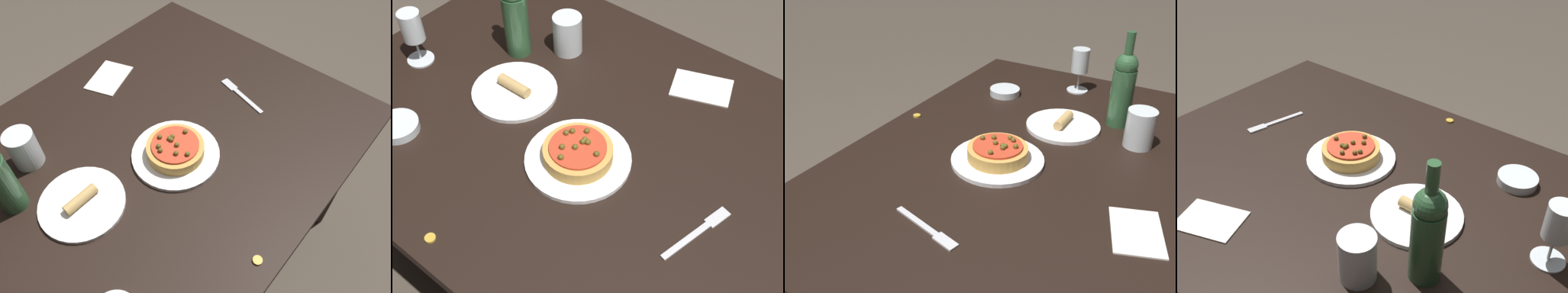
# 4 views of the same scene
# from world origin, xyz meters

# --- Properties ---
(dining_table) EXTENTS (1.35, 0.99, 0.73)m
(dining_table) POSITION_xyz_m (0.00, 0.00, 0.64)
(dining_table) COLOR black
(dining_table) RESTS_ON ground_plane
(dinner_plate) EXTENTS (0.26, 0.26, 0.01)m
(dinner_plate) POSITION_xyz_m (0.07, -0.08, 0.73)
(dinner_plate) COLOR white
(dinner_plate) RESTS_ON dining_table
(pizza) EXTENTS (0.17, 0.17, 0.05)m
(pizza) POSITION_xyz_m (0.07, -0.08, 0.76)
(pizza) COLOR gold
(pizza) RESTS_ON dinner_plate
(wine_glass) EXTENTS (0.08, 0.08, 0.16)m
(wine_glass) POSITION_xyz_m (-0.52, -0.07, 0.83)
(wine_glass) COLOR silver
(wine_glass) RESTS_ON dining_table
(wine_bottle) EXTENTS (0.07, 0.07, 0.30)m
(wine_bottle) POSITION_xyz_m (-0.33, 0.14, 0.85)
(wine_bottle) COLOR #2D5633
(wine_bottle) RESTS_ON dining_table
(water_cup) EXTENTS (0.08, 0.08, 0.11)m
(water_cup) POSITION_xyz_m (-0.22, 0.23, 0.78)
(water_cup) COLOR silver
(water_cup) RESTS_ON dining_table
(side_bowl) EXTENTS (0.11, 0.11, 0.02)m
(side_bowl) POSITION_xyz_m (-0.35, -0.28, 0.74)
(side_bowl) COLOR silver
(side_bowl) RESTS_ON dining_table
(fork) EXTENTS (0.07, 0.19, 0.00)m
(fork) POSITION_xyz_m (0.40, -0.07, 0.73)
(fork) COLOR silver
(fork) RESTS_ON dining_table
(side_plate) EXTENTS (0.23, 0.23, 0.04)m
(side_plate) POSITION_xyz_m (-0.21, -0.00, 0.73)
(side_plate) COLOR white
(side_plate) RESTS_ON dining_table
(paper_napkin) EXTENTS (0.19, 0.16, 0.00)m
(paper_napkin) POSITION_xyz_m (0.17, 0.33, 0.73)
(paper_napkin) COLOR silver
(paper_napkin) RESTS_ON dining_table
(bottle_cap) EXTENTS (0.02, 0.02, 0.01)m
(bottle_cap) POSITION_xyz_m (-0.04, -0.44, 0.73)
(bottle_cap) COLOR gold
(bottle_cap) RESTS_ON dining_table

